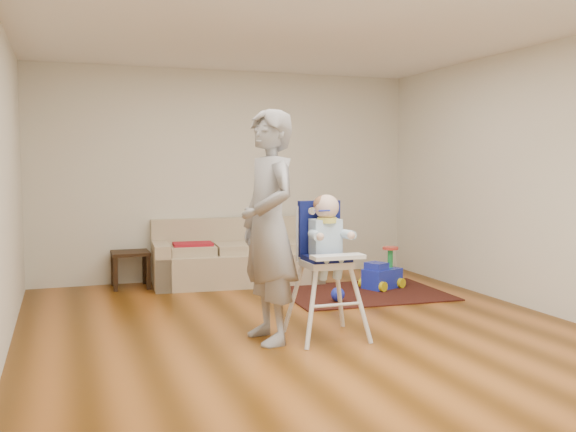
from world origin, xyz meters
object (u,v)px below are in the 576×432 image
object	(u,v)px
side_table	(131,269)
toy_ball	(338,294)
sofa	(237,252)
adult	(269,227)
high_chair	(326,269)
ride_on_toy	(382,268)

from	to	relation	value
side_table	toy_ball	xyz separation A→B (m)	(2.03, -1.61, -0.13)
sofa	adult	size ratio (longest dim) A/B	1.08
high_chair	adult	xyz separation A→B (m)	(-0.50, 0.06, 0.38)
ride_on_toy	adult	world-z (taller)	adult
side_table	adult	world-z (taller)	adult
side_table	high_chair	bearing A→B (deg)	-64.22
sofa	toy_ball	xyz separation A→B (m)	(0.74, -1.44, -0.31)
high_chair	adult	size ratio (longest dim) A/B	0.64
sofa	adult	xyz separation A→B (m)	(-0.41, -2.61, 0.58)
side_table	toy_ball	bearing A→B (deg)	-38.32
ride_on_toy	side_table	bearing A→B (deg)	136.51
ride_on_toy	adult	xyz separation A→B (m)	(-1.96, -1.68, 0.72)
side_table	adult	distance (m)	3.01
side_table	adult	bearing A→B (deg)	-72.57
sofa	ride_on_toy	world-z (taller)	sofa
ride_on_toy	toy_ball	xyz separation A→B (m)	(-0.81, -0.51, -0.17)
sofa	high_chair	distance (m)	2.69
sofa	ride_on_toy	xyz separation A→B (m)	(1.55, -0.93, -0.14)
toy_ball	high_chair	xyz separation A→B (m)	(-0.66, -1.24, 0.51)
side_table	adult	xyz separation A→B (m)	(0.87, -2.78, 0.76)
ride_on_toy	high_chair	xyz separation A→B (m)	(-1.46, -1.75, 0.34)
toy_ball	side_table	bearing A→B (deg)	141.68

